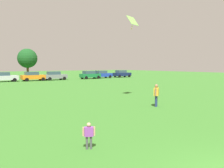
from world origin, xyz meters
The scene contains 11 objects.
ground_plane centered at (0.00, 30.00, 0.00)m, with size 160.00×160.00×0.00m, color #387528.
child_kite_flyer centered at (-1.91, 4.72, 0.56)m, with size 0.40×0.29×0.94m.
adult_bystander centered at (6.07, 9.23, 0.94)m, with size 0.64×0.54×1.59m.
kite centered at (7.21, 13.20, 6.63)m, with size 1.33×0.93×1.12m.
parked_car_silver_2 centered at (2.05, 41.47, 0.86)m, with size 4.30×2.02×1.68m.
parked_car_orange_3 centered at (6.91, 40.99, 0.86)m, with size 4.30×2.02×1.68m.
parked_car_gray_4 centered at (11.06, 40.84, 0.86)m, with size 4.30×2.02×1.68m.
parked_car_green_5 centered at (18.67, 40.55, 0.86)m, with size 4.30×2.02×1.68m.
parked_car_blue_6 centered at (22.25, 41.30, 0.86)m, with size 4.30×2.02×1.68m.
parked_car_navy_7 centered at (27.97, 41.51, 0.86)m, with size 4.30×2.02×1.68m.
tree_far_right centered at (8.05, 48.57, 4.31)m, with size 4.10×4.10×6.39m.
Camera 1 is at (-5.79, -2.16, 2.93)m, focal length 37.14 mm.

